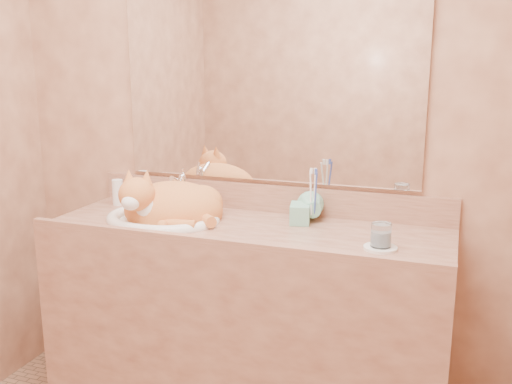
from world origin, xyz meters
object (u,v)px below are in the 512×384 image
(toothbrush_cup, at_px, (313,211))
(water_glass, at_px, (381,235))
(vanity_counter, at_px, (245,326))
(cat, at_px, (169,203))
(sink_basin, at_px, (162,203))
(soap_dispenser, at_px, (299,205))

(toothbrush_cup, distance_m, water_glass, 0.38)
(vanity_counter, height_order, cat, cat)
(sink_basin, height_order, water_glass, sink_basin)
(cat, height_order, water_glass, cat)
(sink_basin, bearing_deg, toothbrush_cup, 13.92)
(sink_basin, relative_size, soap_dispenser, 2.70)
(vanity_counter, relative_size, soap_dispenser, 9.13)
(sink_basin, xyz_separation_m, water_glass, (0.90, -0.07, -0.02))
(vanity_counter, xyz_separation_m, water_glass, (0.54, -0.09, 0.48))
(sink_basin, relative_size, water_glass, 5.67)
(cat, height_order, soap_dispenser, cat)
(cat, relative_size, toothbrush_cup, 3.68)
(vanity_counter, distance_m, sink_basin, 0.61)
(soap_dispenser, xyz_separation_m, toothbrush_cup, (0.04, 0.06, -0.03))
(vanity_counter, relative_size, toothbrush_cup, 14.03)
(soap_dispenser, bearing_deg, sink_basin, 177.57)
(vanity_counter, xyz_separation_m, sink_basin, (-0.36, -0.02, 0.50))
(vanity_counter, bearing_deg, water_glass, -9.69)
(cat, height_order, toothbrush_cup, cat)
(sink_basin, distance_m, water_glass, 0.90)
(soap_dispenser, relative_size, water_glass, 2.10)
(vanity_counter, height_order, sink_basin, sink_basin)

